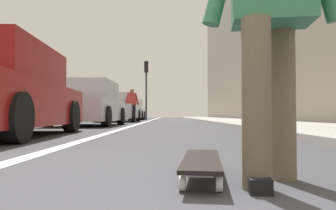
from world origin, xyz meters
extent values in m
plane|color=#38383D|center=(10.00, 0.00, 0.00)|extent=(80.00, 80.00, 0.00)
cube|color=silver|center=(20.00, 1.15, 0.00)|extent=(52.00, 0.16, 0.01)
cube|color=#9E9B93|center=(18.00, -3.39, 0.05)|extent=(52.00, 3.20, 0.11)
cube|color=gray|center=(22.00, -5.90, 6.51)|extent=(40.00, 1.20, 13.02)
cylinder|color=white|center=(1.29, -0.16, 0.04)|extent=(0.07, 0.04, 0.07)
cylinder|color=white|center=(1.27, -0.33, 0.04)|extent=(0.07, 0.04, 0.07)
cylinder|color=white|center=(0.69, -0.09, 0.04)|extent=(0.07, 0.04, 0.07)
cylinder|color=white|center=(0.67, -0.26, 0.04)|extent=(0.07, 0.04, 0.07)
cube|color=silver|center=(1.28, -0.24, 0.08)|extent=(0.07, 0.13, 0.02)
cube|color=silver|center=(0.68, -0.17, 0.08)|extent=(0.07, 0.13, 0.02)
cube|color=black|center=(0.98, -0.21, 0.10)|extent=(0.86, 0.30, 0.02)
cylinder|color=brown|center=(0.72, -0.44, 0.41)|extent=(0.14, 0.14, 0.82)
cylinder|color=brown|center=(0.96, -0.65, 0.41)|extent=(0.14, 0.14, 0.82)
cube|color=black|center=(0.72, -0.44, 0.04)|extent=(0.27, 0.13, 0.07)
cube|color=#4C606B|center=(5.40, 2.84, 1.18)|extent=(0.12, 1.66, 0.51)
cylinder|color=black|center=(5.74, 1.97, 0.32)|extent=(0.65, 0.25, 0.64)
cylinder|color=black|center=(3.11, 1.84, 0.32)|extent=(0.65, 0.25, 0.64)
cube|color=#B7B7BC|center=(9.91, 2.65, 0.52)|extent=(4.06, 1.93, 0.70)
cube|color=#B7B7BC|center=(9.76, 2.66, 1.17)|extent=(2.25, 1.74, 0.60)
cube|color=#4C606B|center=(10.86, 2.63, 1.17)|extent=(0.08, 1.61, 0.51)
cylinder|color=black|center=(11.18, 3.49, 0.31)|extent=(0.63, 0.24, 0.62)
cylinder|color=black|center=(11.13, 1.75, 0.31)|extent=(0.63, 0.24, 0.62)
cylinder|color=black|center=(8.69, 3.55, 0.31)|extent=(0.63, 0.24, 0.62)
cylinder|color=black|center=(8.65, 1.82, 0.31)|extent=(0.63, 0.24, 0.62)
cube|color=#B7B7BC|center=(16.35, 2.63, 0.54)|extent=(4.50, 1.92, 0.70)
cube|color=#B7B7BC|center=(16.20, 2.63, 1.19)|extent=(2.48, 1.74, 0.60)
cube|color=#4C606B|center=(17.43, 2.62, 1.19)|extent=(0.06, 1.64, 0.51)
cylinder|color=black|center=(17.75, 3.50, 0.33)|extent=(0.67, 0.23, 0.67)
cylinder|color=black|center=(17.73, 1.73, 0.33)|extent=(0.67, 0.23, 0.67)
cylinder|color=black|center=(14.97, 3.53, 0.33)|extent=(0.67, 0.23, 0.67)
cylinder|color=black|center=(14.95, 1.77, 0.33)|extent=(0.67, 0.23, 0.67)
cube|color=silver|center=(22.86, 2.72, 0.54)|extent=(4.17, 1.80, 0.70)
cube|color=silver|center=(22.71, 2.71, 1.19)|extent=(2.31, 1.62, 0.60)
cube|color=#4C606B|center=(23.85, 2.73, 1.19)|extent=(0.07, 1.52, 0.51)
cylinder|color=black|center=(24.13, 3.56, 0.33)|extent=(0.66, 0.23, 0.66)
cylinder|color=black|center=(24.16, 1.92, 0.33)|extent=(0.66, 0.23, 0.66)
cylinder|color=black|center=(21.56, 3.51, 0.33)|extent=(0.66, 0.23, 0.66)
cylinder|color=black|center=(21.59, 1.87, 0.33)|extent=(0.66, 0.23, 0.66)
cylinder|color=#2D2D2D|center=(21.86, 1.55, 1.69)|extent=(0.12, 0.12, 3.39)
cube|color=black|center=(21.86, 1.55, 3.79)|extent=(0.24, 0.28, 0.80)
sphere|color=#360606|center=(21.99, 1.55, 4.05)|extent=(0.16, 0.16, 0.16)
sphere|color=#392907|center=(21.99, 1.55, 3.79)|extent=(0.16, 0.16, 0.16)
sphere|color=green|center=(21.99, 1.55, 3.53)|extent=(0.16, 0.16, 0.16)
cylinder|color=black|center=(14.85, 1.65, 0.41)|extent=(0.14, 0.14, 0.83)
cylinder|color=black|center=(14.59, 1.83, 0.41)|extent=(0.14, 0.14, 0.83)
cube|color=black|center=(14.85, 1.65, 0.04)|extent=(0.26, 0.10, 0.07)
cube|color=#B22D2D|center=(14.73, 1.75, 1.13)|extent=(0.24, 0.40, 0.60)
cylinder|color=#B22D2D|center=(14.73, 1.51, 1.13)|extent=(0.09, 0.24, 0.61)
cylinder|color=#B22D2D|center=(14.73, 2.00, 1.13)|extent=(0.09, 0.24, 0.61)
sphere|color=#936B4C|center=(14.73, 1.75, 1.54)|extent=(0.22, 0.22, 0.22)
camera|label=1|loc=(-0.80, -0.02, 0.35)|focal=34.20mm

